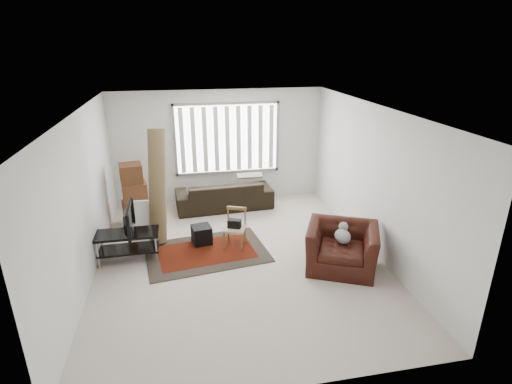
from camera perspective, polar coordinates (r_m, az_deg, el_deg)
room at (r=7.19m, az=-3.01°, el=4.83°), size 6.00×6.02×2.71m
persian_rug at (r=7.65m, az=-7.08°, el=-8.51°), size 2.39×1.76×0.02m
tv_stand at (r=7.53m, az=-17.83°, el=-6.60°), size 1.09×0.49×0.55m
tv at (r=7.36m, az=-18.17°, el=-3.78°), size 0.11×0.89×0.51m
subwoofer at (r=7.90m, az=-7.78°, el=-6.04°), size 0.41×0.41×0.35m
moving_boxes at (r=8.91m, az=-16.97°, el=-0.60°), size 0.62×0.58×1.33m
white_flatpack at (r=8.31m, az=-14.91°, el=-3.72°), size 0.61×0.27×0.77m
rolled_rug at (r=7.91m, az=-13.91°, el=0.79°), size 0.53×0.83×2.22m
sofa at (r=9.44m, az=-4.58°, el=0.23°), size 2.29×1.11×0.86m
side_chair at (r=7.67m, az=-3.05°, el=-4.86°), size 0.52×0.52×0.75m
armchair at (r=7.10m, az=12.18°, el=-7.32°), size 1.51×1.44×0.88m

